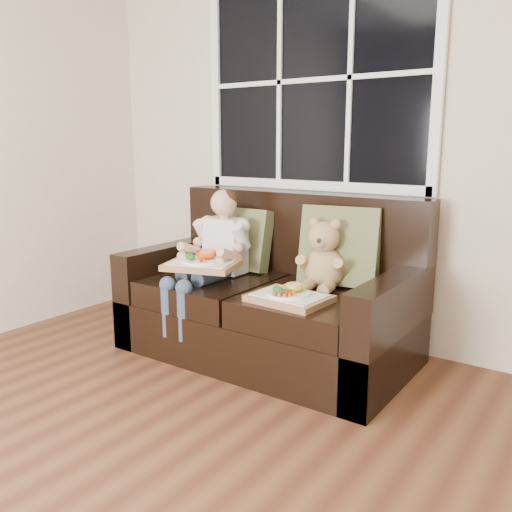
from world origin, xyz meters
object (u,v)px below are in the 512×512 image
Objects in this scene: loveseat at (273,303)px; teddy_bear at (323,259)px; tray_left at (202,263)px; child at (215,248)px; tray_right at (289,296)px.

loveseat is 4.06× the size of teddy_bear.
loveseat is at bearing 26.21° from tray_left.
child is at bearing -177.18° from teddy_bear.
child is 0.68m from teddy_bear.
loveseat reaches higher than teddy_bear.
teddy_bear is at bearing 12.95° from child.
loveseat is 0.47m from tray_right.
child is 0.19m from tray_left.
tray_right is (0.65, -0.19, -0.16)m from child.
child is at bearing 85.98° from tray_left.
teddy_bear is 0.37m from tray_right.
loveseat is 4.10× the size of tray_right.
teddy_bear is at bearing 91.48° from tray_right.
tray_right is (0.31, -0.31, 0.17)m from loveseat.
tray_left is (0.04, -0.17, -0.06)m from child.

